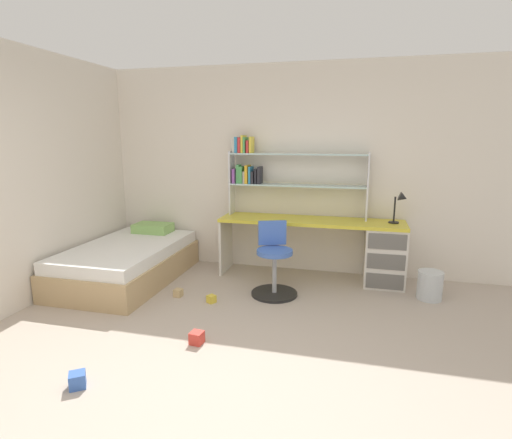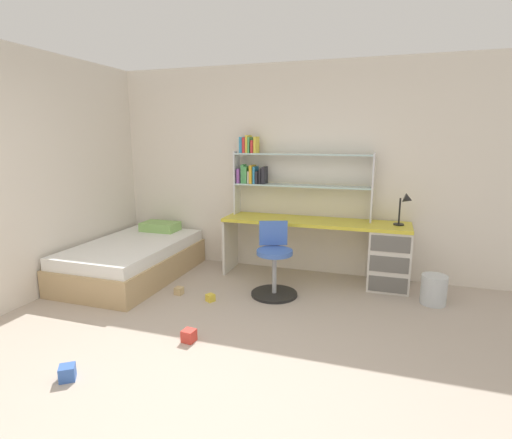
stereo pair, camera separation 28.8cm
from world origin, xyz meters
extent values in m
cube|color=#B2A393|center=(0.00, 0.00, -0.01)|extent=(5.74, 6.60, 0.02)
cube|color=silver|center=(0.00, 2.83, 1.33)|extent=(5.74, 0.06, 2.66)
cube|color=gold|center=(0.39, 2.51, 0.73)|extent=(2.26, 0.54, 0.04)
cube|color=silver|center=(1.29, 2.51, 0.36)|extent=(0.47, 0.51, 0.71)
cube|color=silver|center=(-0.72, 2.51, 0.36)|extent=(0.03, 0.48, 0.71)
cube|color=#64625E|center=(1.29, 2.25, 0.12)|extent=(0.42, 0.01, 0.18)
cube|color=#64625E|center=(1.29, 2.25, 0.36)|extent=(0.42, 0.01, 0.18)
cube|color=#64625E|center=(1.29, 2.25, 0.59)|extent=(0.42, 0.01, 0.18)
cube|color=silver|center=(-0.68, 2.66, 1.16)|extent=(0.02, 0.22, 0.82)
cube|color=silver|center=(1.05, 2.66, 1.16)|extent=(0.02, 0.22, 0.82)
cube|color=silver|center=(0.19, 2.66, 1.15)|extent=(1.71, 0.22, 0.02)
cube|color=silver|center=(0.19, 2.66, 1.54)|extent=(1.71, 0.22, 0.02)
cube|color=purple|center=(-0.63, 2.66, 1.25)|extent=(0.03, 0.19, 0.19)
cube|color=#4CA559|center=(-0.58, 2.66, 1.28)|extent=(0.04, 0.13, 0.24)
cube|color=#4CA559|center=(-0.54, 2.66, 1.27)|extent=(0.04, 0.14, 0.21)
cube|color=beige|center=(-0.50, 2.66, 1.24)|extent=(0.03, 0.13, 0.15)
cube|color=gold|center=(-0.46, 2.66, 1.28)|extent=(0.04, 0.19, 0.23)
cube|color=#338CBF|center=(-0.42, 2.66, 1.27)|extent=(0.03, 0.17, 0.22)
cube|color=#26262D|center=(-0.38, 2.66, 1.24)|extent=(0.03, 0.19, 0.16)
cube|color=#26262D|center=(-0.34, 2.66, 1.26)|extent=(0.03, 0.16, 0.19)
cube|color=#26262D|center=(-0.29, 2.66, 1.27)|extent=(0.04, 0.17, 0.22)
cube|color=beige|center=(-0.63, 2.66, 1.64)|extent=(0.03, 0.13, 0.18)
cube|color=#338CBF|center=(-0.60, 2.66, 1.65)|extent=(0.04, 0.15, 0.20)
cube|color=red|center=(-0.55, 2.66, 1.65)|extent=(0.04, 0.18, 0.19)
cube|color=yellow|center=(-0.51, 2.66, 1.66)|extent=(0.03, 0.20, 0.22)
cube|color=#4CA559|center=(-0.48, 2.66, 1.65)|extent=(0.02, 0.19, 0.20)
cube|color=red|center=(-0.44, 2.66, 1.63)|extent=(0.03, 0.17, 0.16)
cube|color=yellow|center=(-0.40, 2.66, 1.65)|extent=(0.03, 0.17, 0.20)
cylinder|color=black|center=(1.37, 2.54, 0.76)|extent=(0.12, 0.12, 0.02)
cylinder|color=black|center=(1.37, 2.54, 0.92)|extent=(0.02, 0.02, 0.30)
cone|color=black|center=(1.45, 2.49, 1.07)|extent=(0.12, 0.11, 0.13)
cylinder|color=black|center=(0.08, 1.84, 0.01)|extent=(0.52, 0.52, 0.03)
cylinder|color=#A5A8AD|center=(0.08, 1.84, 0.24)|extent=(0.05, 0.05, 0.48)
cylinder|color=#3F66BF|center=(0.08, 1.84, 0.50)|extent=(0.40, 0.40, 0.05)
cube|color=#3F66BF|center=(0.01, 2.00, 0.68)|extent=(0.31, 0.15, 0.28)
cube|color=tan|center=(-1.79, 1.85, 0.16)|extent=(1.12, 1.85, 0.32)
cube|color=white|center=(-1.79, 1.85, 0.39)|extent=(1.06, 1.79, 0.14)
cube|color=#8CBF66|center=(-1.79, 2.53, 0.52)|extent=(0.50, 0.32, 0.12)
cylinder|color=silver|center=(1.75, 2.14, 0.16)|extent=(0.27, 0.27, 0.32)
cube|color=gold|center=(-0.54, 1.45, 0.04)|extent=(0.11, 0.11, 0.08)
cube|color=red|center=(-0.35, 0.60, 0.05)|extent=(0.12, 0.12, 0.11)
cube|color=tan|center=(-0.96, 1.52, 0.04)|extent=(0.09, 0.09, 0.09)
cube|color=#3860B7|center=(-0.93, -0.18, 0.06)|extent=(0.15, 0.15, 0.11)
camera|label=1|loc=(0.93, -2.34, 1.75)|focal=28.00mm
camera|label=2|loc=(1.20, -2.26, 1.75)|focal=28.00mm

